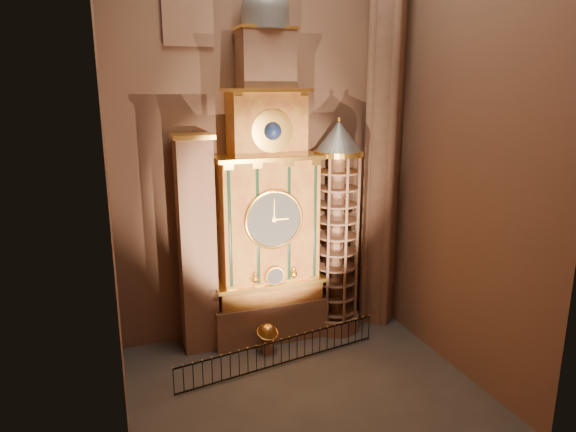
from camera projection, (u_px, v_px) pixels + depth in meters
name	position (u px, v px, depth m)	size (l,w,h in m)	color
floor	(304.00, 388.00, 21.35)	(14.00, 14.00, 0.00)	#383330
wall_back	(260.00, 113.00, 24.14)	(22.00, 22.00, 0.00)	brown
wall_left	(103.00, 125.00, 16.41)	(22.00, 22.00, 0.00)	brown
wall_right	(466.00, 117.00, 20.90)	(22.00, 22.00, 0.00)	brown
astronomical_clock	(267.00, 207.00, 24.25)	(5.60, 2.41, 16.70)	#8C634C
portrait_tower	(197.00, 245.00, 23.55)	(1.80, 1.60, 10.20)	#8C634C
stair_turret	(336.00, 230.00, 25.48)	(2.50, 2.50, 10.80)	#8C634C
gothic_pier	(385.00, 112.00, 25.19)	(2.04, 2.04, 22.00)	#8C634C
celestial_globe	(268.00, 336.00, 24.00)	(1.11, 1.06, 1.47)	#8C634C
iron_railing	(281.00, 352.00, 22.95)	(9.72, 1.77, 1.22)	black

